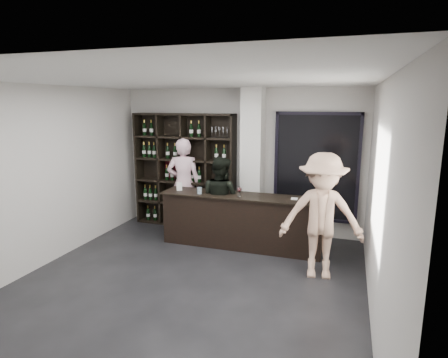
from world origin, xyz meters
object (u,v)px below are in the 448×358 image
(customer, at_px, (322,216))
(taster_pink, at_px, (184,184))
(wine_shelf, at_px, (185,171))
(tasting_counter, at_px, (241,221))
(taster_black, at_px, (220,200))

(customer, bearing_deg, taster_pink, 147.04)
(wine_shelf, distance_m, customer, 3.36)
(tasting_counter, height_order, customer, customer)
(customer, bearing_deg, taster_black, 148.45)
(tasting_counter, relative_size, customer, 1.56)
(taster_pink, distance_m, customer, 3.23)
(wine_shelf, distance_m, taster_pink, 0.30)
(wine_shelf, relative_size, taster_pink, 1.26)
(taster_black, bearing_deg, customer, 176.65)
(taster_black, height_order, customer, customer)
(tasting_counter, xyz_separation_m, customer, (1.46, -0.78, 0.46))
(taster_black, xyz_separation_m, customer, (1.90, -0.88, 0.13))
(wine_shelf, distance_m, taster_black, 1.32)
(tasting_counter, bearing_deg, customer, -28.21)
(wine_shelf, xyz_separation_m, tasting_counter, (1.49, -0.82, -0.71))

